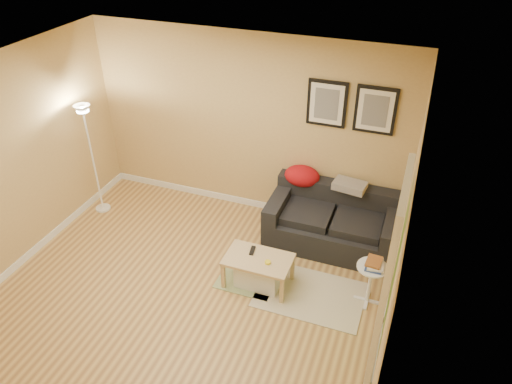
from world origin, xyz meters
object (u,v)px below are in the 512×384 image
side_table (369,284)px  coffee_table (258,271)px  book_stack (375,263)px  floor_lamp (94,163)px  storage_bin (259,273)px  sofa (333,220)px

side_table → coffee_table: bearing=-173.0°
coffee_table → book_stack: bearing=-12.3°
book_stack → floor_lamp: bearing=-176.2°
side_table → book_stack: bearing=37.3°
storage_bin → book_stack: book_stack is taller
book_stack → storage_bin: bearing=-161.9°
sofa → storage_bin: sofa is taller
book_stack → floor_lamp: size_ratio=0.15×
coffee_table → floor_lamp: 2.87m
storage_bin → side_table: 1.30m
sofa → side_table: 1.12m
side_table → floor_lamp: floor_lamp is taller
storage_bin → floor_lamp: floor_lamp is taller
sofa → storage_bin: 1.27m
sofa → book_stack: sofa is taller
side_table → floor_lamp: size_ratio=0.32×
side_table → book_stack: 0.31m
sofa → storage_bin: bearing=-121.2°
coffee_table → sofa: bearing=38.9°
coffee_table → side_table: bearing=-12.7°
side_table → book_stack: size_ratio=2.18×
storage_bin → book_stack: (1.30, 0.16, 0.41)m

